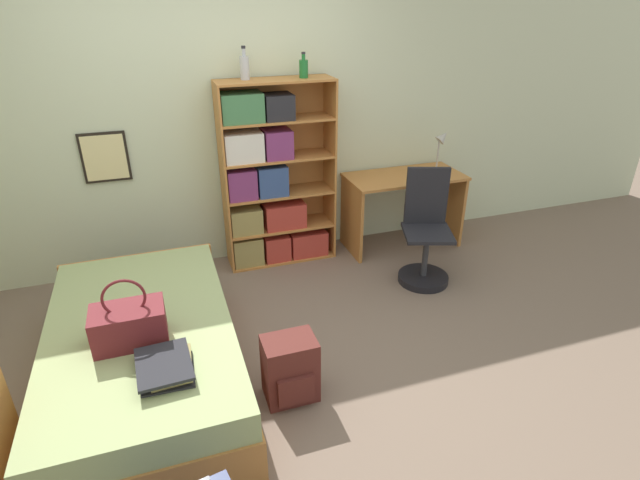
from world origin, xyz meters
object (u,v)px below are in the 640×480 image
desk_lamp (441,144)px  bottle_green (245,67)px  backpack (290,369)px  book_stack_on_bed (167,367)px  bookcase (268,185)px  handbag (129,324)px  desk_chair (425,245)px  bed (145,354)px  desk (403,197)px  bottle_brown (304,68)px

desk_lamp → bottle_green: bearing=174.2°
bottle_green → backpack: (-0.18, -1.82, -1.52)m
backpack → desk_lamp: bearing=40.3°
desk_lamp → backpack: size_ratio=0.99×
book_stack_on_bed → bookcase: 2.15m
handbag → desk_chair: bearing=18.4°
bed → desk: bearing=27.5°
bookcase → book_stack_on_bed: bearing=-118.1°
book_stack_on_bed → bookcase: bearing=61.9°
bed → handbag: bearing=-100.7°
handbag → bookcase: bookcase is taller
desk → bottle_green: bearing=173.9°
bookcase → desk_lamp: 1.65m
bottle_brown → desk: (0.95, -0.09, -1.21)m
bottle_green → desk_chair: (1.30, -0.82, -1.40)m
desk → book_stack_on_bed: bearing=-142.1°
book_stack_on_bed → backpack: size_ratio=0.86×
bottle_brown → desk: bottle_brown is taller
bed → desk_lamp: 3.13m
bottle_green → bookcase: bearing=-20.1°
handbag → bottle_green: size_ratio=1.60×
book_stack_on_bed → bottle_green: bearing=65.8°
bed → bookcase: size_ratio=1.17×
handbag → backpack: handbag is taller
bed → handbag: (-0.03, -0.18, 0.35)m
handbag → desk_lamp: bearing=26.8°
handbag → desk_lamp: desk_lamp is taller
bookcase → desk_chair: size_ratio=1.68×
book_stack_on_bed → desk_lamp: size_ratio=0.87×
backpack → book_stack_on_bed: bearing=-170.8°
book_stack_on_bed → desk_chair: (2.17, 1.12, -0.18)m
desk → desk_lamp: 0.60m
desk → desk_chair: bearing=-100.5°
book_stack_on_bed → desk: (2.29, 1.78, -0.01)m
book_stack_on_bed → desk: bearing=37.9°
handbag → bottle_brown: 2.43m
bottle_green → bottle_brown: bottle_green is taller
handbag → desk_chair: (2.34, 0.78, -0.26)m
bed → book_stack_on_bed: bearing=-74.9°
bookcase → desk_chair: bearing=-33.4°
desk_chair → backpack: bearing=-145.8°
bed → bottle_green: size_ratio=7.47×
bottle_green → backpack: size_ratio=0.61×
desk_lamp → backpack: 2.66m
bookcase → desk_chair: (1.16, -0.77, -0.41)m
bed → bottle_green: bearing=54.5°
handbag → book_stack_on_bed: 0.39m
bottle_brown → backpack: 2.40m
handbag → bottle_green: (1.04, 1.60, 1.14)m
bottle_brown → desk_lamp: 1.48m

